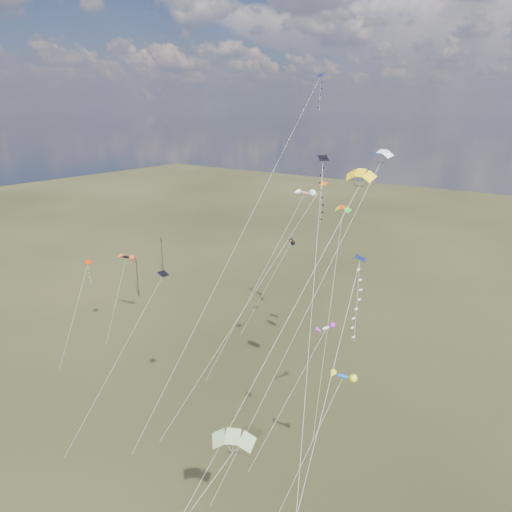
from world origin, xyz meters
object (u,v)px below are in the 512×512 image
Objects in this scene: diamond_black_high at (320,209)px; parafoil_yellow at (359,175)px; utility_pole_far at (162,253)px; utility_pole_near at (137,277)px; novelty_black_orange at (126,257)px.

diamond_black_high reaches higher than parafoil_yellow.
diamond_black_high reaches higher than utility_pole_far.
parafoil_yellow reaches higher than utility_pole_far.
diamond_black_high reaches higher than utility_pole_near.
utility_pole_near is 0.25× the size of parafoil_yellow.
utility_pole_near and utility_pole_far have the same top height.
diamond_black_high is at bearing -18.15° from utility_pole_near.
utility_pole_near is 16.49m from novelty_black_orange.
diamond_black_high is (48.64, -15.95, 22.83)m from utility_pole_near.
utility_pole_far is (-8.00, 14.00, 0.00)m from utility_pole_near.
utility_pole_near is at bearing 161.85° from diamond_black_high.
utility_pole_far is 0.25× the size of parafoil_yellow.
diamond_black_high is 6.51m from parafoil_yellow.
parafoil_yellow is at bearing -18.72° from utility_pole_near.
parafoil_yellow is at bearing -24.35° from diamond_black_high.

